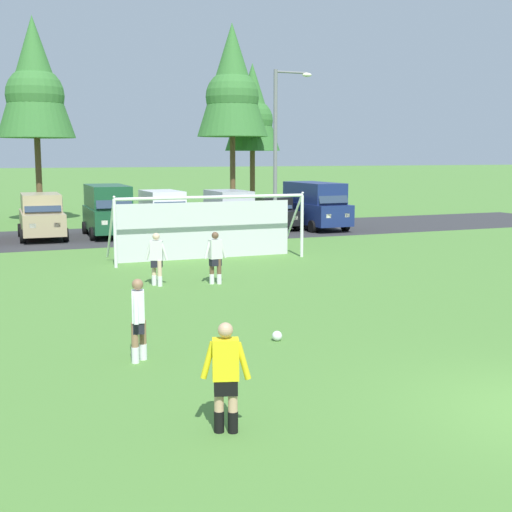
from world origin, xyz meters
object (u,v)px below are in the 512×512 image
referee (226,378)px  street_lamp (279,153)px  parked_car_slot_center (163,211)px  parked_car_slot_far_right (315,204)px  parked_car_slot_center_left (108,209)px  soccer_goal (207,226)px  player_midfield_center (138,320)px  parked_car_slot_right (273,213)px  player_striker_near (157,259)px  parked_car_slot_center_right (230,211)px  soccer_ball (277,336)px  parked_car_slot_left (42,216)px  player_defender_far (215,258)px

referee → street_lamp: (10.06, 20.77, 3.26)m
parked_car_slot_center → parked_car_slot_far_right: 8.22m
parked_car_slot_center_left → soccer_goal: bearing=-76.6°
soccer_goal → player_midfield_center: bearing=-113.8°
parked_car_slot_center_left → parked_car_slot_right: parked_car_slot_center_left is taller
referee → parked_car_slot_center_left: size_ratio=0.34×
player_striker_near → parked_car_slot_center_right: parked_car_slot_center_right is taller
soccer_goal → player_midfield_center: (-5.40, -12.21, -0.47)m
referee → parked_car_slot_center_left: parked_car_slot_center_left is taller
parked_car_slot_center_left → parked_car_slot_center_right: size_ratio=1.05×
parked_car_slot_center_right → parked_car_slot_far_right: 4.86m
player_midfield_center → street_lamp: size_ratio=0.21×
soccer_ball → parked_car_slot_left: bearing=98.1°
parked_car_slot_center_right → street_lamp: (1.04, -3.89, 2.97)m
soccer_ball → street_lamp: 18.48m
parked_car_slot_far_right → player_midfield_center: bearing=-124.9°
player_midfield_center → parked_car_slot_center_left: bearing=81.3°
soccer_ball → player_midfield_center: (-3.10, -0.35, 0.71)m
referee → player_defender_far: (3.62, 11.10, 0.00)m
player_striker_near → parked_car_slot_far_right: 17.63m
street_lamp → referee: bearing=-115.9°
player_midfield_center → parked_car_slot_center_right: parked_car_slot_center_right is taller
parked_car_slot_center_left → parked_car_slot_center_right: 6.20m
parked_car_slot_left → parked_car_slot_center_right: size_ratio=1.01×
player_striker_near → parked_car_slot_right: parked_car_slot_right is taller
soccer_ball → soccer_goal: 12.14m
player_striker_near → parked_car_slot_center: bearing=74.7°
player_defender_far → parked_car_slot_center: parked_car_slot_center is taller
soccer_ball → parked_car_slot_right: (9.09, 21.14, 0.77)m
player_defender_far → parked_car_slot_left: size_ratio=0.35×
parked_car_slot_center → street_lamp: (4.28, -5.08, 2.97)m
street_lamp → parked_car_slot_far_right: bearing=43.6°
referee → player_midfield_center: size_ratio=1.00×
parked_car_slot_right → parked_car_slot_center: bearing=175.9°
parked_car_slot_left → soccer_ball: bearing=-81.9°
soccer_ball → player_defender_far: 6.92m
soccer_goal → player_defender_far: size_ratio=4.54×
soccer_ball → player_midfield_center: 3.20m
player_defender_far → parked_car_slot_center_right: size_ratio=0.35×
player_midfield_center → parked_car_slot_center_right: bearing=65.6°
player_defender_far → parked_car_slot_far_right: bearing=52.4°
parked_car_slot_center_right → player_midfield_center: bearing=-114.4°
player_midfield_center → street_lamp: street_lamp is taller
soccer_goal → parked_car_slot_center_left: (-2.16, 9.05, 0.05)m
parked_car_slot_center → parked_car_slot_center_right: (3.24, -1.19, 0.00)m
parked_car_slot_center_left → parked_car_slot_center_right: (6.17, -0.54, -0.23)m
player_striker_near → player_midfield_center: same height
soccer_goal → parked_car_slot_center_right: size_ratio=1.61×
parked_car_slot_left → parked_car_slot_right: size_ratio=1.08×
player_midfield_center → player_striker_near: bearing=73.5°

